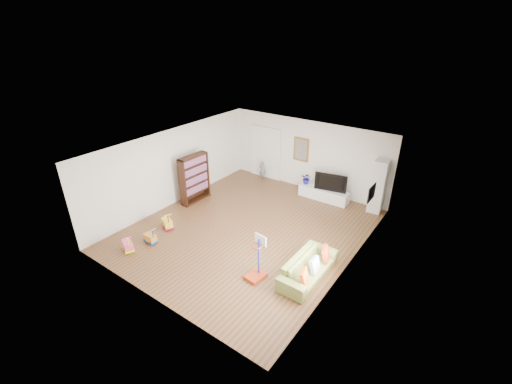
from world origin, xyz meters
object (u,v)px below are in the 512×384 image
Objects in this scene: bookshelf at (194,179)px; media_console at (324,194)px; basketball_hoop at (255,258)px; sofa at (308,267)px.

media_console is at bearing 38.17° from bookshelf.
bookshelf is 1.43× the size of basketball_hoop.
basketball_hoop is at bearing -85.09° from media_console.
media_console is at bearing 20.78° from sofa.
sofa reaches higher than media_console.
bookshelf is 5.53m from sofa.
media_console is 1.06× the size of bookshelf.
sofa is at bearing -70.17° from media_console.
basketball_hoop reaches higher than sofa.
media_console is 4.44m from sofa.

